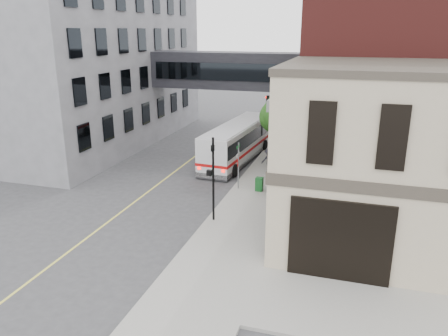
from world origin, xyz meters
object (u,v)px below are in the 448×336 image
Objects in this scene: bus at (238,140)px; pedestrian_c at (269,161)px; newspaper_box at (259,184)px; pedestrian_a at (278,165)px; sandwich_board at (276,212)px; pedestrian_b at (284,161)px.

pedestrian_c is (3.00, -2.74, -0.57)m from bus.
pedestrian_c is 2.02× the size of newspaper_box.
pedestrian_a reaches higher than sandwich_board.
pedestrian_c is at bearing 97.70° from sandwich_board.
bus is 4.94m from pedestrian_b.
pedestrian_a is 0.96× the size of pedestrian_c.
newspaper_box is at bearing -63.99° from bus.
bus is at bearing 108.67° from sandwich_board.
pedestrian_c is 8.13m from sandwich_board.
bus reaches higher than pedestrian_c.
pedestrian_b reaches higher than sandwich_board.
newspaper_box is at bearing 107.47° from sandwich_board.
pedestrian_b is (0.33, 0.75, 0.06)m from pedestrian_a.
bus reaches higher than pedestrian_a.
bus is 6.37× the size of pedestrian_a.
bus is at bearing 160.00° from pedestrian_c.
pedestrian_a is at bearing -42.49° from bus.
pedestrian_c reaches higher than sandwich_board.
bus is at bearing 125.93° from pedestrian_b.
pedestrian_b is 1.83× the size of sandwich_board.
newspaper_box is at bearing -64.95° from pedestrian_c.
pedestrian_c is at bearing 115.89° from pedestrian_a.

